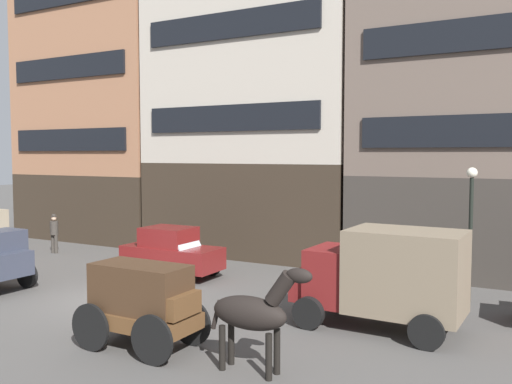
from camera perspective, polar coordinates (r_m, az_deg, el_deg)
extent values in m
plane|color=#4C4947|center=(18.00, -14.53, -10.72)|extent=(120.00, 120.00, 0.00)
cube|color=#33281E|center=(31.30, -15.05, -1.33)|extent=(8.96, 5.22, 3.44)
cube|color=#9E6B4C|center=(31.77, -15.35, 14.90)|extent=(8.96, 5.22, 14.41)
cube|color=black|center=(29.33, -18.82, 5.13)|extent=(7.53, 0.12, 1.10)
cube|color=black|center=(29.64, -18.98, 12.10)|extent=(7.53, 0.12, 1.10)
cube|color=#33281E|center=(25.59, 0.41, -1.58)|extent=(9.76, 5.22, 4.12)
cube|color=#B7AD9E|center=(26.02, 0.42, 15.75)|extent=(9.76, 5.22, 11.45)
cube|color=black|center=(23.22, -2.78, 7.66)|extent=(8.20, 0.12, 1.10)
cube|color=black|center=(23.77, -2.81, 16.89)|extent=(8.20, 0.12, 1.10)
cube|color=#38332D|center=(22.65, 22.44, -3.12)|extent=(9.28, 5.22, 3.70)
cube|color=#66564C|center=(22.84, 22.88, 13.65)|extent=(9.28, 5.22, 9.57)
cube|color=black|center=(19.86, 21.79, 5.92)|extent=(7.80, 0.12, 1.10)
cube|color=black|center=(20.23, 22.03, 14.98)|extent=(7.80, 0.12, 1.10)
cube|color=brown|center=(13.39, -11.81, -12.71)|extent=(2.70, 1.31, 0.36)
cube|color=#3D2819|center=(13.20, -11.86, -9.67)|extent=(2.30, 1.11, 1.10)
cube|color=brown|center=(12.56, -7.79, -11.50)|extent=(0.40, 1.04, 0.50)
cylinder|color=black|center=(13.43, -6.78, -13.27)|extent=(1.10, 0.08, 1.10)
cylinder|color=black|center=(12.36, -10.75, -14.85)|extent=(1.10, 0.08, 1.10)
cylinder|color=black|center=(14.51, -12.69, -12.02)|extent=(1.10, 0.08, 1.10)
cylinder|color=black|center=(13.53, -16.79, -13.28)|extent=(1.10, 0.08, 1.10)
ellipsoid|color=black|center=(11.61, -0.70, -12.42)|extent=(1.70, 0.61, 0.70)
cylinder|color=black|center=(11.12, 2.58, -9.95)|extent=(0.66, 0.32, 0.76)
ellipsoid|color=black|center=(10.89, 4.49, -8.64)|extent=(0.56, 0.24, 0.30)
cylinder|color=black|center=(12.05, -4.12, -12.55)|extent=(0.27, 0.10, 0.65)
cylinder|color=black|center=(11.75, 2.18, -16.17)|extent=(0.14, 0.14, 0.95)
cylinder|color=black|center=(11.45, 1.33, -16.72)|extent=(0.14, 0.14, 0.95)
cylinder|color=black|center=(12.26, -2.59, -15.31)|extent=(0.14, 0.14, 0.95)
cylinder|color=black|center=(11.97, -3.52, -15.80)|extent=(0.14, 0.14, 0.95)
cube|color=#333847|center=(19.55, -24.43, -6.87)|extent=(0.91, 1.45, 0.80)
cube|color=silver|center=(19.65, -24.91, -5.20)|extent=(0.20, 1.36, 0.64)
cylinder|color=black|center=(20.41, -22.63, -7.95)|extent=(0.84, 0.23, 0.84)
cube|color=maroon|center=(15.06, 8.55, -8.56)|extent=(1.43, 1.73, 1.50)
cube|color=maroon|center=(15.39, 6.08, -9.41)|extent=(0.93, 1.46, 0.80)
cube|color=#756651|center=(14.44, 15.27, -7.97)|extent=(2.84, 1.95, 2.10)
cube|color=silver|center=(15.17, 6.97, -7.48)|extent=(0.22, 1.36, 0.64)
cylinder|color=black|center=(14.59, 5.42, -12.38)|extent=(0.84, 0.24, 0.84)
cylinder|color=black|center=(16.28, 8.28, -10.68)|extent=(0.84, 0.24, 0.84)
cylinder|color=black|center=(13.67, 17.25, -13.68)|extent=(0.84, 0.24, 0.84)
cylinder|color=black|center=(15.45, 18.87, -11.65)|extent=(0.84, 0.24, 0.84)
cube|color=maroon|center=(20.65, -8.68, -6.68)|extent=(3.73, 1.67, 0.80)
cube|color=maroon|center=(20.61, -9.03, -4.59)|extent=(1.83, 1.47, 0.70)
cube|color=silver|center=(20.14, -7.09, -5.14)|extent=(0.36, 1.32, 0.56)
cylinder|color=black|center=(20.73, -4.58, -7.73)|extent=(0.66, 0.19, 0.66)
cylinder|color=black|center=(19.37, -7.29, -8.58)|extent=(0.66, 0.19, 0.66)
cylinder|color=black|center=(22.10, -9.87, -7.05)|extent=(0.66, 0.19, 0.66)
cylinder|color=black|center=(20.82, -12.73, -7.76)|extent=(0.66, 0.19, 0.66)
cylinder|color=#38332D|center=(26.94, -20.29, -5.05)|extent=(0.16, 0.16, 0.85)
cylinder|color=#38332D|center=(26.79, -20.01, -5.09)|extent=(0.16, 0.16, 0.85)
cylinder|color=#38332D|center=(26.76, -20.19, -3.51)|extent=(0.49, 0.49, 0.62)
sphere|color=tan|center=(26.71, -20.21, -2.58)|extent=(0.22, 0.22, 0.22)
cylinder|color=#38332D|center=(26.70, -20.21, -2.36)|extent=(0.28, 0.28, 0.02)
cylinder|color=#38332D|center=(26.69, -20.22, -2.26)|extent=(0.18, 0.18, 0.09)
cylinder|color=black|center=(18.02, 21.31, -4.68)|extent=(0.12, 0.12, 3.80)
sphere|color=silver|center=(17.84, 21.48, 1.88)|extent=(0.32, 0.32, 0.32)
cylinder|color=maroon|center=(19.30, 9.82, -8.59)|extent=(0.24, 0.24, 0.70)
sphere|color=maroon|center=(19.23, 9.83, -7.51)|extent=(0.22, 0.22, 0.22)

